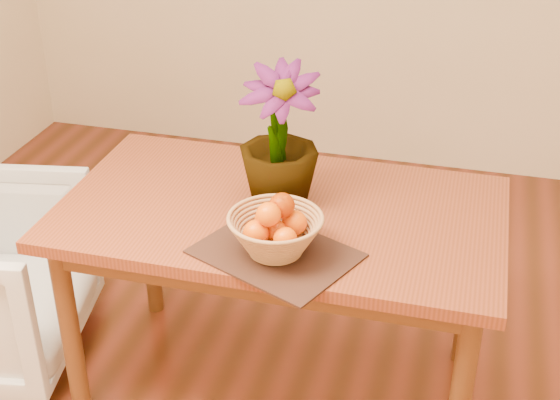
# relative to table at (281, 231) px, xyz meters

# --- Properties ---
(table) EXTENTS (1.40, 0.80, 0.75)m
(table) POSITION_rel_table_xyz_m (0.00, 0.00, 0.00)
(table) COLOR maroon
(table) RESTS_ON floor
(placemat) EXTENTS (0.52, 0.47, 0.01)m
(placemat) POSITION_rel_table_xyz_m (0.06, -0.26, 0.09)
(placemat) COLOR #321912
(placemat) RESTS_ON table
(wicker_basket) EXTENTS (0.27, 0.27, 0.11)m
(wicker_basket) POSITION_rel_table_xyz_m (0.06, -0.26, 0.15)
(wicker_basket) COLOR #A26C43
(wicker_basket) RESTS_ON placemat
(orange_pile) EXTENTS (0.16, 0.16, 0.13)m
(orange_pile) POSITION_rel_table_xyz_m (0.06, -0.26, 0.20)
(orange_pile) COLOR #F45E03
(orange_pile) RESTS_ON wicker_basket
(potted_plant) EXTENTS (0.29, 0.29, 0.45)m
(potted_plant) POSITION_rel_table_xyz_m (-0.02, 0.04, 0.31)
(potted_plant) COLOR #174B15
(potted_plant) RESTS_ON table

